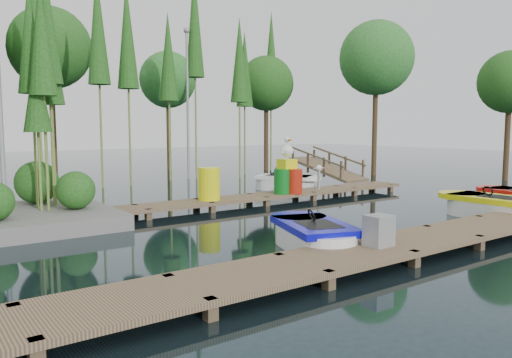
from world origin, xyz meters
TOP-DOWN VIEW (x-y plane):
  - ground_plane at (0.00, 0.00)m, footprint 90.00×90.00m
  - near_dock at (0.00, -4.50)m, footprint 18.00×1.50m
  - far_dock at (1.00, 2.50)m, footprint 15.00×1.20m
  - tree_screen at (-2.04, 10.60)m, footprint 34.42×18.53m
  - lamp_rear at (4.00, 11.00)m, footprint 0.30×0.30m
  - ramp at (9.00, 6.50)m, footprint 1.50×3.94m
  - boat_blue at (-0.60, -3.06)m, footprint 2.03×2.96m
  - boat_yellow_near at (5.90, -3.27)m, footprint 1.38×2.92m
  - boat_white_far at (5.19, 4.96)m, footprint 2.54×2.96m
  - utility_cabinet at (-0.25, -4.50)m, footprint 0.48×0.41m
  - yellow_barrel at (0.17, 2.50)m, footprint 0.67×0.67m
  - drum_cluster at (3.19, 2.35)m, footprint 1.11×1.01m
  - seagull_post at (4.73, 2.50)m, footprint 0.55×0.29m

SIDE VIEW (x-z plane):
  - ground_plane at x=0.00m, z-range 0.00..0.00m
  - far_dock at x=1.00m, z-range -0.02..0.48m
  - near_dock at x=0.00m, z-range -0.02..0.48m
  - boat_blue at x=-0.60m, z-range -0.19..0.72m
  - boat_yellow_near at x=5.90m, z-range -0.21..0.77m
  - boat_white_far at x=5.19m, z-range -0.36..0.94m
  - ramp at x=9.00m, z-range -0.16..1.33m
  - utility_cabinet at x=-0.25m, z-range 0.30..0.89m
  - yellow_barrel at x=0.17m, z-range 0.30..1.30m
  - drum_cluster at x=3.19m, z-range -0.09..1.82m
  - seagull_post at x=4.73m, z-range 0.45..1.33m
  - lamp_rear at x=4.00m, z-range 0.64..7.89m
  - tree_screen at x=-2.04m, z-range 0.96..11.27m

